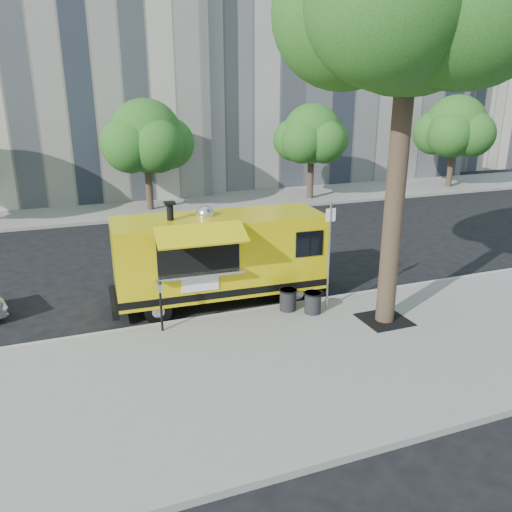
# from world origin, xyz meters

# --- Properties ---
(ground) EXTENTS (120.00, 120.00, 0.00)m
(ground) POSITION_xyz_m (0.00, 0.00, 0.00)
(ground) COLOR black
(ground) RESTS_ON ground
(sidewalk) EXTENTS (60.00, 6.00, 0.15)m
(sidewalk) POSITION_xyz_m (0.00, -4.00, 0.07)
(sidewalk) COLOR gray
(sidewalk) RESTS_ON ground
(curb) EXTENTS (60.00, 0.14, 0.16)m
(curb) POSITION_xyz_m (0.00, -0.93, 0.07)
(curb) COLOR #999993
(curb) RESTS_ON ground
(far_sidewalk) EXTENTS (60.00, 5.00, 0.15)m
(far_sidewalk) POSITION_xyz_m (0.00, 13.50, 0.07)
(far_sidewalk) COLOR gray
(far_sidewalk) RESTS_ON ground
(building_mid) EXTENTS (20.00, 14.00, 20.00)m
(building_mid) POSITION_xyz_m (12.00, 23.00, 10.00)
(building_mid) COLOR #9B9691
(building_mid) RESTS_ON ground
(building_right) EXTENTS (16.00, 12.00, 16.00)m
(building_right) POSITION_xyz_m (30.00, 24.00, 8.00)
(building_right) COLOR beige
(building_right) RESTS_ON ground
(tree_well) EXTENTS (1.20, 1.20, 0.02)m
(tree_well) POSITION_xyz_m (2.60, -2.80, 0.15)
(tree_well) COLOR black
(tree_well) RESTS_ON sidewalk
(far_tree_b) EXTENTS (3.60, 3.60, 5.50)m
(far_tree_b) POSITION_xyz_m (-1.00, 12.70, 3.83)
(far_tree_b) COLOR #33261C
(far_tree_b) RESTS_ON far_sidewalk
(far_tree_c) EXTENTS (3.24, 3.24, 5.21)m
(far_tree_c) POSITION_xyz_m (8.00, 12.40, 3.72)
(far_tree_c) COLOR #33261C
(far_tree_c) RESTS_ON far_sidewalk
(far_tree_d) EXTENTS (3.78, 3.78, 5.64)m
(far_tree_d) POSITION_xyz_m (18.00, 12.60, 3.89)
(far_tree_d) COLOR #33261C
(far_tree_d) RESTS_ON far_sidewalk
(sign_post) EXTENTS (0.28, 0.06, 3.00)m
(sign_post) POSITION_xyz_m (1.55, -1.55, 1.85)
(sign_post) COLOR silver
(sign_post) RESTS_ON sidewalk
(parking_meter) EXTENTS (0.11, 0.11, 1.33)m
(parking_meter) POSITION_xyz_m (-3.00, -1.35, 0.98)
(parking_meter) COLOR black
(parking_meter) RESTS_ON sidewalk
(food_truck) EXTENTS (6.31, 2.99, 3.06)m
(food_truck) POSITION_xyz_m (-1.02, 0.17, 1.44)
(food_truck) COLOR #D5BE0B
(food_truck) RESTS_ON ground
(trash_bin_left) EXTENTS (0.50, 0.50, 0.60)m
(trash_bin_left) POSITION_xyz_m (0.48, -1.30, 0.47)
(trash_bin_left) COLOR black
(trash_bin_left) RESTS_ON sidewalk
(trash_bin_right) EXTENTS (0.49, 0.49, 0.59)m
(trash_bin_right) POSITION_xyz_m (1.03, -1.72, 0.46)
(trash_bin_right) COLOR black
(trash_bin_right) RESTS_ON sidewalk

